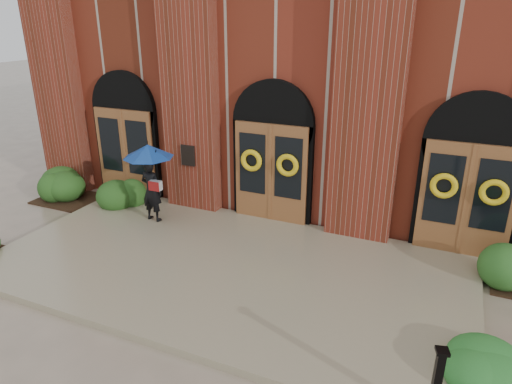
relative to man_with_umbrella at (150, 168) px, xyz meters
The scene contains 6 objects.
ground 3.44m from the man_with_umbrella, 27.71° to the right, with size 90.00×90.00×0.00m, color gray.
landing 3.35m from the man_with_umbrella, 25.18° to the right, with size 10.00×5.30×0.15m, color gray.
church_building 8.08m from the man_with_umbrella, 69.70° to the left, with size 16.20×12.53×7.00m.
man_with_umbrella is the anchor object (origin of this frame).
hedge_wall_left 2.77m from the man_with_umbrella, behind, with size 3.15×1.26×0.81m, color #234B19.
hedge_front_right 8.29m from the man_with_umbrella, 17.14° to the right, with size 1.46×1.25×0.52m, color #246626.
Camera 1 is at (4.02, -7.33, 5.09)m, focal length 32.00 mm.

